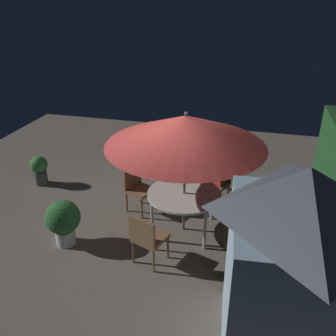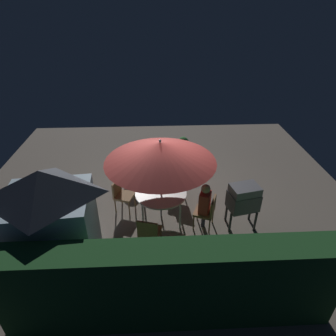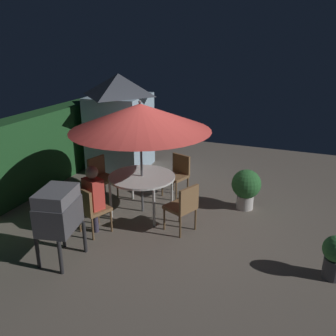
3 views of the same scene
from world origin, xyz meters
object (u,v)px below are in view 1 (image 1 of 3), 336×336
Objects in this scene: bbq_grill at (223,148)px; chair_toward_house at (247,223)px; patio_table at (184,196)px; chair_toward_hedge at (147,237)px; potted_plant_by_shed at (63,220)px; chair_far_side at (137,186)px; garden_shed at (292,268)px; patio_umbrella at (186,130)px; potted_plant_by_grill at (39,169)px; chair_near_shed at (218,179)px; person_in_red at (217,169)px.

bbq_grill is 1.33× the size of chair_toward_house.
chair_toward_house is at bearing 75.38° from patio_table.
chair_toward_hedge is 1.54m from potted_plant_by_shed.
chair_far_side is 1.00× the size of chair_toward_hedge.
patio_table is 1.57× the size of potted_plant_by_shed.
chair_far_side is at bearing -155.95° from chair_toward_hedge.
patio_umbrella is at bearing -142.49° from garden_shed.
potted_plant_by_grill is at bearing -104.52° from patio_umbrella.
chair_toward_house is at bearing 70.97° from chair_far_side.
patio_umbrella is at bearing 160.93° from chair_toward_hedge.
garden_shed is at bearing 61.64° from chair_toward_hedge.
patio_umbrella reaches higher than patio_table.
bbq_grill is at bearing 105.27° from potted_plant_by_grill.
chair_near_shed is 1.64m from chair_far_side.
patio_umbrella is 3.20× the size of potted_plant_by_shed.
patio_umbrella reaches higher than chair_far_side.
garden_shed is at bearing 37.51° from patio_table.
patio_table is 1.94× the size of potted_plant_by_grill.
chair_near_shed is 1.00× the size of chair_toward_house.
garden_shed is 3.66× the size of potted_plant_by_grill.
patio_table is at bearing -22.34° from chair_near_shed.
bbq_grill is 2.15m from chair_far_side.
patio_table is 1.12m from chair_toward_hedge.
bbq_grill is 1.33× the size of chair_near_shed.
bbq_grill is 0.94m from person_in_red.
chair_near_shed is at bearing 1.34° from bbq_grill.
person_in_red is (0.08, -0.03, 0.26)m from chair_near_shed.
potted_plant_by_grill is (-3.03, -5.13, -0.88)m from garden_shed.
chair_far_side is at bearing -43.85° from bbq_grill.
chair_toward_hedge is 1.33× the size of potted_plant_by_grill.
bbq_grill is at bearing 167.39° from patio_umbrella.
chair_near_shed is at bearing 157.66° from person_in_red.
patio_umbrella reaches higher than chair_toward_hedge.
person_in_red is (-1.34, -0.70, 0.26)m from chair_toward_house.
potted_plant_by_grill is (-1.81, -1.61, -0.10)m from potted_plant_by_shed.
chair_toward_hedge is (1.05, -0.36, -0.19)m from patio_table.
patio_umbrella is (-2.12, -1.63, 0.67)m from garden_shed.
chair_toward_hedge reaches higher than potted_plant_by_grill.
chair_near_shed is at bearing 157.66° from patio_umbrella.
chair_near_shed reaches higher than potted_plant_by_shed.
bbq_grill is at bearing 165.11° from chair_toward_hedge.
chair_near_shed is 3.11m from potted_plant_by_shed.
potted_plant_by_shed is at bearing -32.41° from chair_far_side.
patio_umbrella is 1.61m from person_in_red.
patio_umbrella is at bearing -22.34° from person_in_red.
potted_plant_by_shed is (2.03, -2.35, -0.04)m from chair_near_shed.
patio_table is 1.45× the size of chair_near_shed.
patio_table is at bearing -104.62° from chair_toward_house.
chair_near_shed reaches higher than patio_table.
patio_table is 1.22m from patio_umbrella.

